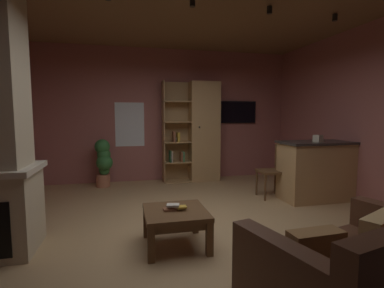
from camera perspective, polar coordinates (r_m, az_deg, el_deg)
name	(u,v)px	position (r m, az deg, el deg)	size (l,w,h in m)	color
floor	(199,231)	(3.83, 1.43, -16.60)	(5.66, 5.97, 0.02)	tan
wall_back	(165,115)	(6.50, -5.32, 5.61)	(5.78, 0.06, 2.87)	#9E5B56
window_pane_back	(130,124)	(6.41, -12.09, 3.76)	(0.61, 0.01, 0.94)	white
bookshelf_cabinet	(200,132)	(6.39, 1.62, 2.29)	(1.23, 0.41, 2.16)	tan
kitchen_bar_counter	(322,170)	(5.46, 24.05, -4.71)	(1.45, 0.65, 1.00)	tan
tissue_box	(318,138)	(5.24, 23.45, 1.00)	(0.12, 0.12, 0.11)	#BFB299
leather_couch	(363,280)	(2.54, 30.50, -21.92)	(1.67, 1.27, 0.84)	#4C2D1E
coffee_table	(176,217)	(3.30, -3.23, -14.13)	(0.68, 0.69, 0.40)	brown
table_book_0	(170,209)	(3.26, -4.43, -12.64)	(0.13, 0.10, 0.02)	brown
table_book_1	(182,207)	(3.26, -2.02, -12.24)	(0.10, 0.09, 0.02)	gold
table_book_2	(173,205)	(3.25, -3.74, -11.87)	(0.14, 0.10, 0.02)	beige
dining_chair	(275,167)	(5.32, 15.97, -4.42)	(0.44, 0.44, 0.92)	brown
potted_floor_plant	(104,161)	(6.12, -16.93, -3.17)	(0.35, 0.36, 0.96)	#B77051
wall_mounted_tv	(237,112)	(6.88, 8.85, 6.17)	(0.90, 0.06, 0.50)	black
track_light_spot_2	(192,3)	(3.93, 0.09, 25.91)	(0.07, 0.07, 0.09)	black
track_light_spot_3	(270,10)	(4.28, 14.94, 24.01)	(0.07, 0.07, 0.09)	black
track_light_spot_4	(335,18)	(4.87, 26.20, 21.33)	(0.07, 0.07, 0.09)	black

